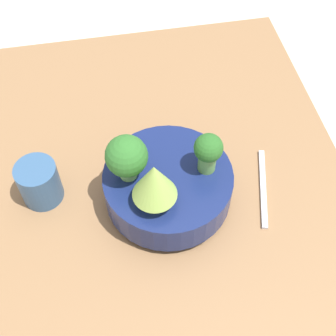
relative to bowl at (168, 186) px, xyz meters
The scene contains 8 objects.
ground_plane 0.08m from the bowl, 12.13° to the left, with size 6.00×6.00×0.00m, color beige.
table 0.06m from the bowl, 12.13° to the left, with size 0.89×0.68×0.03m.
bowl is the anchor object (origin of this frame).
romanesco_piece_far 0.10m from the bowl, 147.75° to the left, with size 0.07×0.07×0.09m.
broccoli_floret_front 0.10m from the bowl, 87.54° to the right, with size 0.05×0.05×0.08m.
broccoli_floret_back 0.10m from the bowl, 79.17° to the left, with size 0.07×0.07×0.09m.
cup 0.22m from the bowl, 77.15° to the left, with size 0.07×0.07×0.08m.
fork 0.18m from the bowl, 92.97° to the right, with size 0.16×0.05×0.01m.
Camera 1 is at (-0.46, 0.08, 0.73)m, focal length 50.00 mm.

